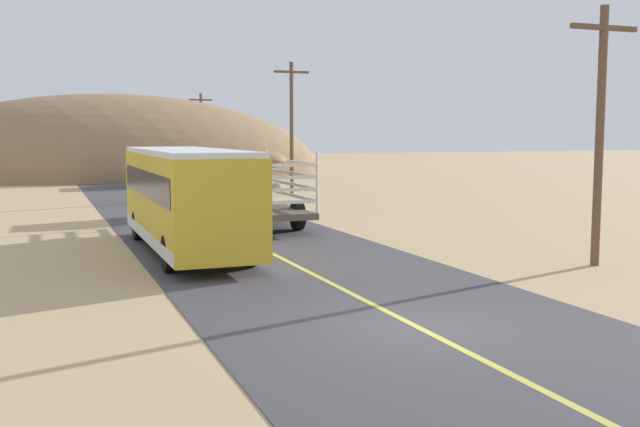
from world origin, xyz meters
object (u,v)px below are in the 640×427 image
at_px(livestock_truck, 240,178).
at_px(power_pole_mid, 292,124).
at_px(bus, 186,197).
at_px(power_pole_far, 201,130).
at_px(car_far, 151,171).
at_px(power_pole_near, 600,127).
at_px(boulder_mid_field, 276,187).

distance_m(livestock_truck, power_pole_mid, 13.63).
distance_m(bus, power_pole_far, 47.73).
relative_size(bus, power_pole_mid, 1.24).
relative_size(car_far, power_pole_mid, 0.57).
bearing_deg(car_far, bus, -96.11).
height_order(power_pole_near, boulder_mid_field, power_pole_near).
bearing_deg(livestock_truck, power_pole_far, 80.49).
bearing_deg(car_far, power_pole_far, 66.69).
bearing_deg(power_pole_near, livestock_truck, 113.52).
relative_size(livestock_truck, car_far, 2.10).
relative_size(livestock_truck, bus, 0.97).
bearing_deg(power_pole_near, car_far, 100.98).
bearing_deg(power_pole_far, boulder_mid_field, -89.99).
height_order(bus, power_pole_near, power_pole_near).
distance_m(livestock_truck, bus, 9.16).
height_order(livestock_truck, power_pole_mid, power_pole_mid).
bearing_deg(power_pole_near, bus, 147.99).
distance_m(livestock_truck, boulder_mid_field, 16.40).
height_order(bus, power_pole_far, power_pole_far).
distance_m(power_pole_mid, power_pole_far, 26.50).
distance_m(car_far, power_pole_mid, 12.71).
bearing_deg(power_pole_mid, power_pole_near, -90.00).
xyz_separation_m(livestock_truck, bus, (-3.90, -8.29, -0.04)).
xyz_separation_m(car_far, power_pole_mid, (7.09, -10.05, 3.22)).
bearing_deg(power_pole_mid, power_pole_far, 90.00).
relative_size(bus, power_pole_far, 1.33).
height_order(power_pole_near, power_pole_far, power_pole_far).
xyz_separation_m(bus, power_pole_far, (10.31, 46.55, 2.29)).
bearing_deg(livestock_truck, car_far, 91.78).
relative_size(power_pole_mid, boulder_mid_field, 9.98).
bearing_deg(power_pole_mid, car_far, 125.21).
xyz_separation_m(power_pole_near, power_pole_mid, (-0.00, 26.50, 0.44)).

